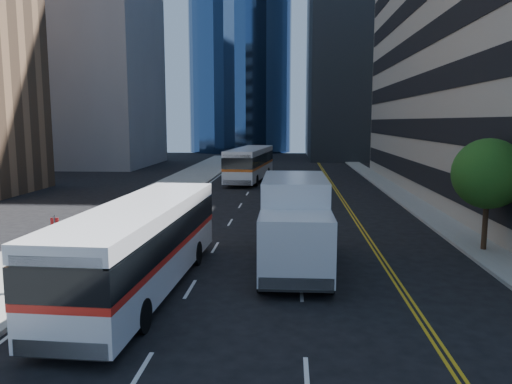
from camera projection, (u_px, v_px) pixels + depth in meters
ground at (287, 313)px, 15.74m from camera, size 160.00×160.00×0.00m
sidewalk_west at (162, 194)px, 41.14m from camera, size 5.00×90.00×0.15m
sidewalk_east at (402, 196)px, 39.81m from camera, size 2.00×90.00×0.15m
midrise_west at (81, 34)px, 66.56m from camera, size 18.00×18.00×35.00m
street_tree at (488, 174)px, 22.52m from camera, size 3.20×3.20×5.10m
bus_front at (142, 243)px, 17.71m from camera, size 3.11×12.18×3.12m
bus_rear at (250, 163)px, 50.27m from camera, size 4.10×13.11×3.32m
box_truck at (295, 222)px, 20.27m from camera, size 2.74×7.68×3.67m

